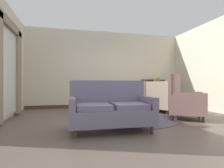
# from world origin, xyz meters

# --- Properties ---
(ground) EXTENTS (8.46, 8.46, 0.00)m
(ground) POSITION_xyz_m (0.00, 0.00, 0.00)
(ground) COLOR brown
(wall_back) EXTENTS (6.20, 0.08, 2.92)m
(wall_back) POSITION_xyz_m (0.00, 2.74, 1.46)
(wall_back) COLOR beige
(wall_back) RESTS_ON ground
(wall_left) EXTENTS (0.08, 3.83, 2.92)m
(wall_left) POSITION_xyz_m (-3.02, 0.82, 1.46)
(wall_left) COLOR beige
(wall_left) RESTS_ON ground
(wall_right) EXTENTS (0.08, 3.83, 2.92)m
(wall_right) POSITION_xyz_m (3.02, 0.82, 1.46)
(wall_right) COLOR beige
(wall_right) RESTS_ON ground
(baseboard_back) EXTENTS (6.04, 0.03, 0.12)m
(baseboard_back) POSITION_xyz_m (0.00, 2.68, 0.06)
(baseboard_back) COLOR #4C3323
(baseboard_back) RESTS_ON ground
(area_rug) EXTENTS (2.64, 2.64, 0.01)m
(area_rug) POSITION_xyz_m (0.00, 0.30, 0.01)
(area_rug) COLOR #5B4C60
(area_rug) RESTS_ON ground
(window_with_curtains) EXTENTS (0.12, 1.93, 2.43)m
(window_with_curtains) POSITION_xyz_m (-2.92, 0.78, 1.33)
(window_with_curtains) COLOR silver
(coffee_table) EXTENTS (0.82, 0.82, 0.47)m
(coffee_table) POSITION_xyz_m (0.21, 0.41, 0.38)
(coffee_table) COLOR #4C3323
(coffee_table) RESTS_ON ground
(porcelain_vase) EXTENTS (0.18, 0.18, 0.32)m
(porcelain_vase) POSITION_xyz_m (0.24, 0.37, 0.62)
(porcelain_vase) COLOR brown
(porcelain_vase) RESTS_ON coffee_table
(settee) EXTENTS (1.56, 0.89, 0.95)m
(settee) POSITION_xyz_m (-0.71, -0.83, 0.40)
(settee) COLOR slate
(settee) RESTS_ON ground
(armchair_far_left) EXTENTS (1.14, 1.09, 0.96)m
(armchair_far_left) POSITION_xyz_m (1.37, 0.82, 0.41)
(armchair_far_left) COLOR gray
(armchair_far_left) RESTS_ON ground
(armchair_beside_settee) EXTENTS (1.12, 1.16, 0.98)m
(armchair_beside_settee) POSITION_xyz_m (0.80, 1.68, 0.42)
(armchair_beside_settee) COLOR tan
(armchair_beside_settee) RESTS_ON ground
(armchair_near_sideboard) EXTENTS (1.13, 1.12, 1.11)m
(armchair_near_sideboard) POSITION_xyz_m (1.33, -0.17, 0.46)
(armchair_near_sideboard) COLOR tan
(armchair_near_sideboard) RESTS_ON ground
(side_table) EXTENTS (0.55, 0.55, 0.74)m
(side_table) POSITION_xyz_m (1.57, 1.42, 0.45)
(side_table) COLOR #4C3323
(side_table) RESTS_ON ground
(sideboard) EXTENTS (1.06, 0.44, 1.07)m
(sideboard) POSITION_xyz_m (1.92, 2.44, 0.47)
(sideboard) COLOR #4C3323
(sideboard) RESTS_ON ground
(gramophone) EXTENTS (0.33, 0.39, 0.46)m
(gramophone) POSITION_xyz_m (1.96, 2.36, 1.02)
(gramophone) COLOR #4C3323
(gramophone) RESTS_ON sideboard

